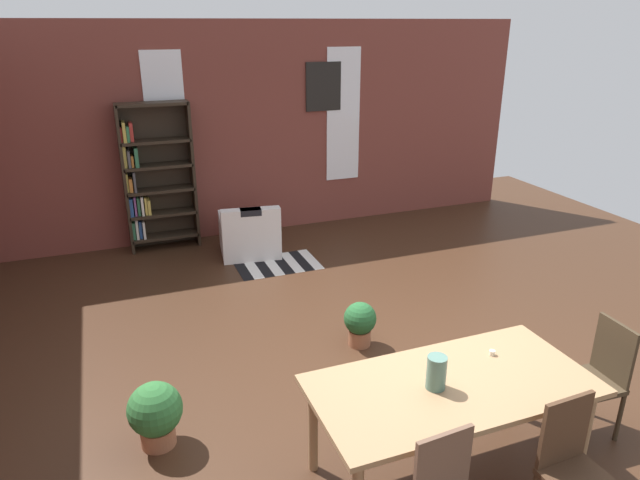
{
  "coord_description": "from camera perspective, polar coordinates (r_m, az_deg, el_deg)",
  "views": [
    {
      "loc": [
        -2.22,
        -3.79,
        3.09
      ],
      "look_at": [
        -0.14,
        1.61,
        0.87
      ],
      "focal_mm": 31.92,
      "sensor_mm": 36.0,
      "label": 1
    }
  ],
  "objects": [
    {
      "name": "striped_rug",
      "position": [
        7.77,
        -4.32,
        -2.43
      ],
      "size": [
        1.11,
        0.73,
        0.01
      ],
      "color": "black",
      "rests_on": "ground"
    },
    {
      "name": "armchair_white",
      "position": [
        8.08,
        -7.08,
        0.51
      ],
      "size": [
        0.9,
        0.9,
        0.75
      ],
      "color": "white",
      "rests_on": "ground"
    },
    {
      "name": "dining_chair_head_right",
      "position": [
        5.06,
        26.1,
        -12.02
      ],
      "size": [
        0.42,
        0.42,
        0.95
      ],
      "color": "#3B2E1E",
      "rests_on": "ground"
    },
    {
      "name": "window_pane_0",
      "position": [
        8.41,
        -15.1,
        10.98
      ],
      "size": [
        0.55,
        0.02,
        2.04
      ],
      "primitive_type": "cube",
      "color": "white"
    },
    {
      "name": "framed_picture",
      "position": [
        8.91,
        0.34,
        15.13
      ],
      "size": [
        0.56,
        0.03,
        0.72
      ],
      "primitive_type": "cube",
      "color": "black"
    },
    {
      "name": "vase_on_table",
      "position": [
        3.99,
        11.58,
        -12.87
      ],
      "size": [
        0.14,
        0.14,
        0.24
      ],
      "primitive_type": "cylinder",
      "color": "#4C7266",
      "rests_on": "dining_table"
    },
    {
      "name": "back_wall_brick",
      "position": [
        8.75,
        -6.14,
        10.89
      ],
      "size": [
        8.7,
        0.12,
        3.13
      ],
      "primitive_type": "cube",
      "color": "brown",
      "rests_on": "ground"
    },
    {
      "name": "potted_plant_corner",
      "position": [
        5.81,
        4.03,
        -8.2
      ],
      "size": [
        0.33,
        0.33,
        0.47
      ],
      "color": "#9E6042",
      "rests_on": "ground"
    },
    {
      "name": "window_pane_1",
      "position": [
        9.1,
        2.34,
        12.38
      ],
      "size": [
        0.55,
        0.02,
        2.04
      ],
      "primitive_type": "cube",
      "color": "white"
    },
    {
      "name": "tealight_candle_0",
      "position": [
        4.49,
        16.87,
        -10.76
      ],
      "size": [
        0.04,
        0.04,
        0.04
      ],
      "primitive_type": "cylinder",
      "color": "silver",
      "rests_on": "dining_table"
    },
    {
      "name": "dining_table",
      "position": [
        4.17,
        13.05,
        -14.71
      ],
      "size": [
        1.96,
        0.96,
        0.78
      ],
      "color": "#9B7751",
      "rests_on": "ground"
    },
    {
      "name": "ground_plane",
      "position": [
        5.37,
        7.86,
        -14.34
      ],
      "size": [
        11.64,
        11.64,
        0.0
      ],
      "primitive_type": "plane",
      "color": "#3E2617"
    },
    {
      "name": "potted_plant_by_shelf",
      "position": [
        4.72,
        -16.18,
        -16.29
      ],
      "size": [
        0.42,
        0.42,
        0.54
      ],
      "color": "#9E6042",
      "rests_on": "ground"
    },
    {
      "name": "bookshelf_tall",
      "position": [
        8.36,
        -16.35,
        5.96
      ],
      "size": [
        0.97,
        0.31,
        2.08
      ],
      "color": "#2D2319",
      "rests_on": "ground"
    },
    {
      "name": "dining_chair_near_right",
      "position": [
        4.11,
        24.08,
        -20.05
      ],
      "size": [
        0.42,
        0.42,
        0.95
      ],
      "color": "#462E1E",
      "rests_on": "ground"
    }
  ]
}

